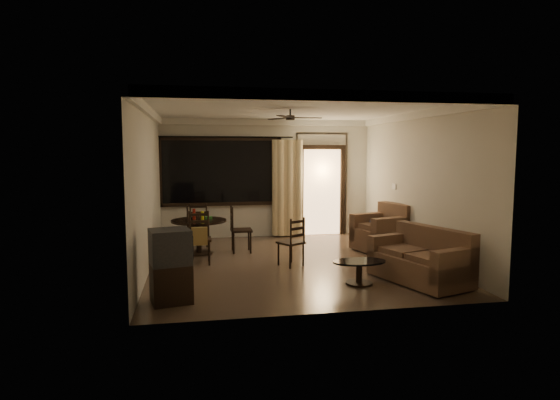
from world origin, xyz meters
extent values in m
plane|color=#7F6651|center=(0.00, 0.00, 0.00)|extent=(5.50, 5.50, 0.00)
plane|color=beige|center=(0.00, 2.75, 1.40)|extent=(5.00, 0.00, 5.00)
plane|color=beige|center=(0.00, -2.75, 1.40)|extent=(5.00, 0.00, 5.00)
plane|color=beige|center=(-2.50, 0.00, 1.40)|extent=(0.00, 5.50, 5.50)
plane|color=beige|center=(2.50, 0.00, 1.40)|extent=(0.00, 5.50, 5.50)
plane|color=white|center=(0.00, 0.00, 2.80)|extent=(5.50, 5.50, 0.00)
cube|color=black|center=(-1.10, 2.72, 1.57)|extent=(2.70, 0.04, 1.45)
cylinder|color=black|center=(-1.00, 2.63, 2.38)|extent=(3.20, 0.03, 0.03)
cube|color=#FFC684|center=(1.35, 2.71, 1.05)|extent=(0.91, 0.03, 2.08)
cube|color=white|center=(2.48, 1.05, 1.30)|extent=(0.02, 0.18, 0.12)
cylinder|color=black|center=(0.00, 0.00, 2.74)|extent=(0.03, 0.03, 0.12)
cylinder|color=black|center=(0.00, 0.00, 2.65)|extent=(0.16, 0.16, 0.08)
cylinder|color=black|center=(-1.64, 1.06, 0.67)|extent=(1.10, 1.10, 0.04)
cylinder|color=black|center=(-1.64, 1.06, 0.34)|extent=(0.11, 0.11, 0.64)
cylinder|color=black|center=(-1.64, 1.06, 0.01)|extent=(0.55, 0.55, 0.03)
cylinder|color=maroon|center=(-1.74, 1.11, 0.80)|extent=(0.06, 0.06, 0.22)
cylinder|color=gold|center=(-1.57, 1.02, 0.78)|extent=(0.06, 0.06, 0.18)
cube|color=#227225|center=(-1.44, 1.17, 0.71)|extent=(0.14, 0.10, 0.05)
cube|color=black|center=(-2.05, 1.06, 0.45)|extent=(0.42, 0.42, 0.04)
cube|color=black|center=(-0.79, 1.06, 0.45)|extent=(0.42, 0.42, 0.04)
cube|color=black|center=(-1.64, 0.21, 0.45)|extent=(0.42, 0.42, 0.04)
cube|color=#A27C45|center=(-1.64, -0.02, 0.55)|extent=(0.28, 0.08, 0.32)
cube|color=black|center=(-1.64, 1.86, 0.45)|extent=(0.42, 0.42, 0.04)
cube|color=black|center=(-2.05, -1.94, 0.27)|extent=(0.61, 0.58, 0.53)
cube|color=black|center=(-2.05, -1.94, 0.77)|extent=(0.61, 0.58, 0.47)
cube|color=black|center=(-1.79, -1.89, 0.77)|extent=(0.10, 0.37, 0.32)
cube|color=#452220|center=(1.74, -1.63, 0.21)|extent=(1.27, 1.74, 0.39)
cube|color=#452220|center=(2.04, -1.53, 0.54)|extent=(0.66, 1.54, 0.63)
cube|color=#452220|center=(1.95, -2.29, 0.41)|extent=(0.84, 0.42, 0.49)
cube|color=#452220|center=(1.53, -0.97, 0.41)|extent=(0.84, 0.42, 0.49)
cube|color=#452220|center=(1.70, -1.65, 0.44)|extent=(0.97, 1.48, 0.12)
cube|color=#452220|center=(2.05, 0.65, 0.24)|extent=(1.15, 1.15, 0.44)
cube|color=#452220|center=(2.40, 0.74, 0.61)|extent=(0.45, 0.97, 0.72)
cube|color=#452220|center=(2.14, 0.29, 0.47)|extent=(0.96, 0.43, 0.56)
cube|color=#452220|center=(1.96, 1.01, 0.47)|extent=(0.96, 0.43, 0.56)
cube|color=#452220|center=(2.00, 0.63, 0.50)|extent=(0.83, 0.87, 0.13)
ellipsoid|color=navy|center=(2.00, 0.63, 0.62)|extent=(0.40, 0.33, 0.12)
ellipsoid|color=black|center=(0.77, -1.57, 0.35)|extent=(0.84, 0.50, 0.03)
cylinder|color=black|center=(0.77, -1.57, 0.18)|extent=(0.09, 0.09, 0.33)
cylinder|color=black|center=(0.77, -1.57, 0.01)|extent=(0.41, 0.41, 0.03)
cube|color=black|center=(-0.03, -0.23, 0.42)|extent=(0.53, 0.53, 0.04)
camera|label=1|loc=(-1.70, -8.32, 2.06)|focal=30.00mm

